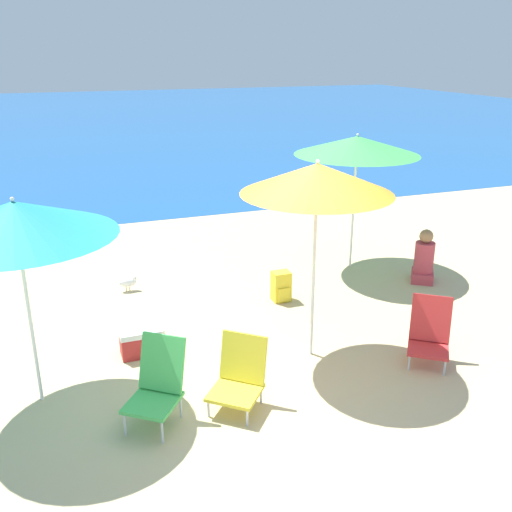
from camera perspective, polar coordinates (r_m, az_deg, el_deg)
The scene contains 12 objects.
ground_plane at distance 6.48m, azimuth 1.37°, elevation -11.85°, with size 60.00×60.00×0.00m, color #C6B284.
sea_water at distance 31.83m, azimuth -16.77°, elevation 13.08°, with size 60.00×40.00×0.01m.
beach_umbrella_green at distance 9.14m, azimuth 10.07°, elevation 10.82°, with size 1.96×1.96×2.19m.
beach_umbrella_orange at distance 6.16m, azimuth 6.13°, elevation 7.68°, with size 1.67×1.67×2.32m.
beach_umbrella_teal at distance 5.71m, azimuth -22.95°, elevation 3.42°, with size 1.87×1.87×2.16m.
beach_chair_red at distance 6.90m, azimuth 16.97°, elevation -7.31°, with size 0.67×0.69×0.75m.
beach_chair_yellow at distance 5.86m, azimuth -1.68°, elevation -11.79°, with size 0.71×0.72×0.72m.
beach_chair_green at distance 5.68m, azimuth -9.81°, elevation -12.32°, with size 0.71×0.74×0.83m.
person_seated_near at distance 9.17m, azimuth 16.44°, elevation -0.38°, with size 0.49×0.50×0.84m.
backpack_yellow at distance 8.18m, azimuth 2.54°, elevation -3.07°, with size 0.25×0.23×0.44m.
cooler_box at distance 6.95m, azimuth -11.33°, elevation -8.34°, with size 0.52×0.30×0.33m.
seagull at distance 8.73m, azimuth -12.66°, elevation -2.57°, with size 0.27×0.11×0.23m.
Camera 1 is at (-2.03, -5.11, 3.43)m, focal length 40.00 mm.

